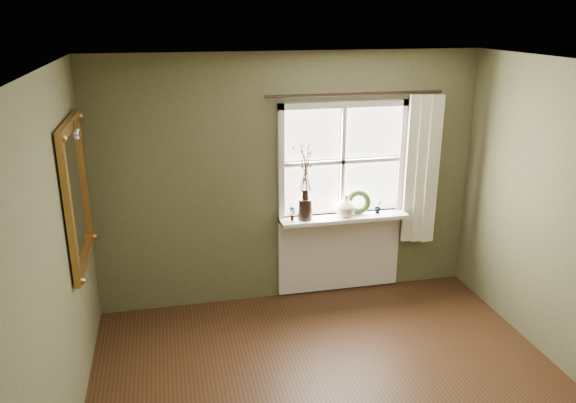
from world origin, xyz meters
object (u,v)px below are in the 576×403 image
(dark_jug, at_px, (305,209))
(gilt_mirror, at_px, (77,194))
(cream_vase, at_px, (346,206))
(wreath, at_px, (358,205))

(dark_jug, relative_size, gilt_mirror, 0.18)
(cream_vase, distance_m, wreath, 0.16)
(dark_jug, xyz_separation_m, cream_vase, (0.44, 0.00, 0.00))
(dark_jug, height_order, wreath, wreath)
(dark_jug, relative_size, cream_vase, 0.97)
(cream_vase, distance_m, gilt_mirror, 2.66)
(cream_vase, xyz_separation_m, wreath, (0.16, 0.04, -0.01))
(wreath, relative_size, gilt_mirror, 0.21)
(dark_jug, distance_m, cream_vase, 0.44)
(cream_vase, bearing_deg, wreath, 14.39)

